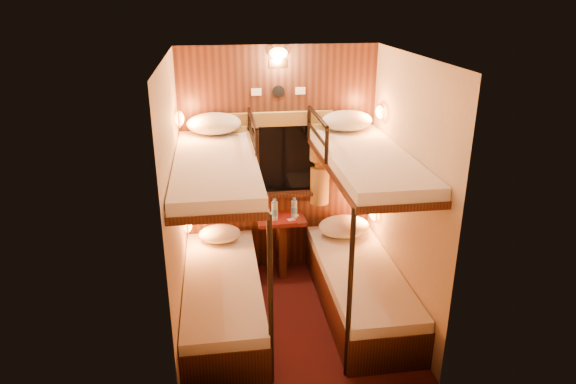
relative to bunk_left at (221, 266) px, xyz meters
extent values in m
plane|color=#3C1110|center=(0.65, -0.07, -0.56)|extent=(2.10, 2.10, 0.00)
plane|color=silver|center=(0.65, -0.07, 1.84)|extent=(2.10, 2.10, 0.00)
plane|color=#C6B293|center=(0.65, 0.98, 0.64)|extent=(2.40, 0.00, 2.40)
plane|color=#C6B293|center=(0.65, -1.12, 0.64)|extent=(2.40, 0.00, 2.40)
plane|color=#C6B293|center=(-0.35, -0.07, 0.64)|extent=(0.00, 2.40, 2.40)
plane|color=#C6B293|center=(1.65, -0.07, 0.64)|extent=(0.00, 2.40, 2.40)
cube|color=black|center=(0.65, 0.97, 0.64)|extent=(2.00, 0.03, 2.40)
cube|color=black|center=(0.00, 0.00, -0.38)|extent=(0.70, 1.90, 0.35)
cube|color=silver|center=(0.00, 0.00, -0.16)|extent=(0.68, 1.88, 0.10)
cube|color=black|center=(0.00, 0.00, 0.89)|extent=(0.70, 1.90, 0.06)
cube|color=silver|center=(0.00, 0.00, 0.97)|extent=(0.68, 1.88, 0.10)
cylinder|color=black|center=(0.35, -0.90, 0.17)|extent=(0.04, 0.04, 1.45)
cylinder|color=black|center=(0.35, 0.88, 1.08)|extent=(0.04, 0.04, 0.32)
cylinder|color=black|center=(0.35, 0.03, 1.08)|extent=(0.04, 0.04, 0.32)
cylinder|color=black|center=(0.35, 0.46, 1.24)|extent=(0.04, 0.85, 0.04)
cylinder|color=black|center=(0.35, 0.46, 1.07)|extent=(0.03, 0.85, 0.03)
cube|color=black|center=(1.30, 0.00, -0.38)|extent=(0.70, 1.90, 0.35)
cube|color=silver|center=(1.30, 0.00, -0.16)|extent=(0.68, 1.88, 0.10)
cube|color=black|center=(1.30, 0.00, 0.89)|extent=(0.70, 1.90, 0.06)
cube|color=silver|center=(1.30, 0.00, 0.97)|extent=(0.68, 1.88, 0.10)
cylinder|color=black|center=(0.95, -0.90, 0.17)|extent=(0.04, 0.04, 1.45)
cylinder|color=black|center=(0.95, 0.88, 1.08)|extent=(0.04, 0.04, 0.32)
cylinder|color=black|center=(0.95, 0.03, 1.08)|extent=(0.04, 0.04, 0.32)
cylinder|color=black|center=(0.95, 0.46, 1.24)|extent=(0.04, 0.85, 0.04)
cylinder|color=black|center=(0.95, 0.46, 1.07)|extent=(0.03, 0.85, 0.03)
cube|color=black|center=(0.65, 0.95, 0.69)|extent=(0.98, 0.02, 0.78)
cube|color=black|center=(0.65, 0.94, 0.69)|extent=(0.90, 0.01, 0.70)
cube|color=black|center=(0.65, 0.90, 0.31)|extent=(1.00, 0.12, 0.04)
cube|color=olive|center=(0.65, 0.91, 1.12)|extent=(1.10, 0.06, 0.14)
cylinder|color=olive|center=(0.22, 0.90, 0.87)|extent=(0.22, 0.22, 0.40)
cylinder|color=olive|center=(0.22, 0.90, 0.64)|extent=(0.11, 0.11, 0.12)
cylinder|color=olive|center=(0.22, 0.90, 0.39)|extent=(0.20, 0.20, 0.40)
torus|color=#C8863A|center=(0.22, 0.90, 0.64)|extent=(0.14, 0.14, 0.02)
cylinder|color=olive|center=(1.08, 0.90, 0.87)|extent=(0.22, 0.22, 0.40)
cylinder|color=olive|center=(1.08, 0.90, 0.64)|extent=(0.11, 0.11, 0.12)
cylinder|color=olive|center=(1.08, 0.90, 0.39)|extent=(0.20, 0.20, 0.40)
torus|color=#C8863A|center=(1.08, 0.90, 0.64)|extent=(0.14, 0.14, 0.02)
cylinder|color=black|center=(0.65, 0.95, 1.39)|extent=(0.12, 0.02, 0.12)
cube|color=silver|center=(0.43, 0.95, 1.39)|extent=(0.10, 0.01, 0.07)
cube|color=silver|center=(0.87, 0.95, 1.39)|extent=(0.10, 0.01, 0.07)
cube|color=#C8863A|center=(0.65, 0.95, 1.66)|extent=(0.18, 0.01, 0.08)
ellipsoid|color=#FFCC8C|center=(0.65, 0.93, 1.76)|extent=(0.18, 0.09, 0.11)
ellipsoid|color=orange|center=(-0.31, 0.63, 0.14)|extent=(0.08, 0.20, 0.13)
torus|color=#C8863A|center=(-0.31, 0.63, 0.14)|extent=(0.02, 0.17, 0.17)
ellipsoid|color=orange|center=(-0.31, 0.63, 1.22)|extent=(0.08, 0.20, 0.13)
torus|color=#C8863A|center=(-0.31, 0.63, 1.22)|extent=(0.02, 0.17, 0.17)
ellipsoid|color=orange|center=(1.61, 0.63, 0.14)|extent=(0.08, 0.20, 0.13)
torus|color=#C8863A|center=(1.61, 0.63, 0.14)|extent=(0.02, 0.17, 0.17)
ellipsoid|color=orange|center=(1.61, 0.63, 1.22)|extent=(0.08, 0.20, 0.13)
torus|color=#C8863A|center=(1.61, 0.63, 1.22)|extent=(0.02, 0.17, 0.17)
cube|color=#581F14|center=(0.65, 0.78, 0.07)|extent=(0.50, 0.34, 0.04)
cube|color=black|center=(0.65, 0.78, -0.25)|extent=(0.08, 0.30, 0.61)
cube|color=maroon|center=(0.65, 0.78, 0.09)|extent=(0.30, 0.34, 0.01)
cylinder|color=#99BFE5|center=(0.57, 0.73, 0.19)|extent=(0.07, 0.07, 0.20)
cylinder|color=#4184C5|center=(0.57, 0.73, 0.18)|extent=(0.07, 0.07, 0.07)
cylinder|color=#4184C5|center=(0.57, 0.73, 0.32)|extent=(0.04, 0.04, 0.03)
cylinder|color=#99BFE5|center=(0.78, 0.77, 0.19)|extent=(0.06, 0.06, 0.19)
cylinder|color=#4184C5|center=(0.78, 0.77, 0.18)|extent=(0.06, 0.06, 0.07)
cylinder|color=#4184C5|center=(0.78, 0.77, 0.30)|extent=(0.03, 0.03, 0.03)
cube|color=silver|center=(0.74, 0.71, 0.09)|extent=(0.09, 0.08, 0.01)
cube|color=silver|center=(0.80, 0.82, 0.09)|extent=(0.07, 0.06, 0.01)
ellipsoid|color=silver|center=(0.00, 0.71, -0.02)|extent=(0.43, 0.31, 0.17)
ellipsoid|color=silver|center=(1.30, 0.66, 0.01)|extent=(0.54, 0.39, 0.21)
ellipsoid|color=silver|center=(0.00, 0.77, 1.13)|extent=(0.52, 0.37, 0.21)
ellipsoid|color=silver|center=(1.30, 0.72, 1.13)|extent=(0.51, 0.36, 0.20)
camera|label=1|loc=(0.02, -4.11, 2.31)|focal=32.00mm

